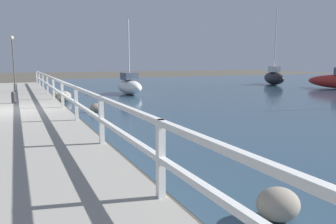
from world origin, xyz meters
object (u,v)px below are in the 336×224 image
Objects in this scene: sailboat_white at (129,85)px; mooring_bollard at (14,97)px; dock_lamp at (13,54)px; sailboat_black at (274,77)px.

mooring_bollard is at bearing -145.14° from sailboat_white.
mooring_bollard is 8.74m from sailboat_white.
sailboat_black is at bearing 6.08° from dock_lamp.
sailboat_white reaches higher than dock_lamp.
dock_lamp reaches higher than mooring_bollard.
mooring_bollard is at bearing -90.86° from dock_lamp.
dock_lamp is 7.26m from sailboat_white.
mooring_bollard is 6.29m from dock_lamp.
sailboat_white is at bearing 36.49° from mooring_bollard.
dock_lamp is at bearing 89.14° from mooring_bollard.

